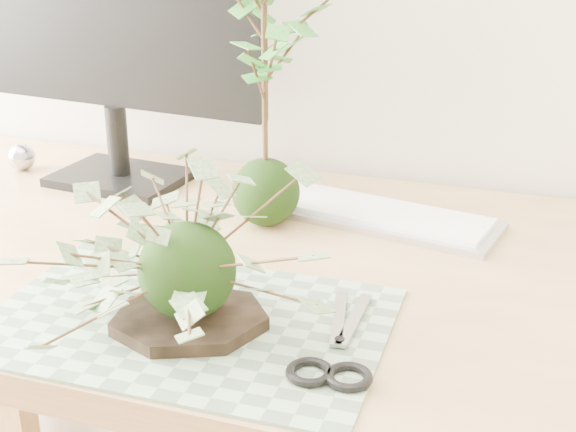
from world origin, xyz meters
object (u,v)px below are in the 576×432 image
at_px(keyboard, 356,210).
at_px(monitor, 110,18).
at_px(ivy_kokedama, 185,228).
at_px(maple_kokedama, 264,23).
at_px(desk, 296,318).

distance_m(keyboard, monitor, 0.48).
bearing_deg(ivy_kokedama, keyboard, 76.45).
relative_size(maple_kokedama, monitor, 0.78).
xyz_separation_m(ivy_kokedama, monitor, (-0.32, 0.41, 0.14)).
distance_m(ivy_kokedama, keyboard, 0.41).
bearing_deg(ivy_kokedama, desk, 75.06).
height_order(maple_kokedama, keyboard, maple_kokedama).
xyz_separation_m(desk, monitor, (-0.37, 0.20, 0.35)).
height_order(maple_kokedama, monitor, monitor).
height_order(ivy_kokedama, maple_kokedama, maple_kokedama).
height_order(desk, keyboard, keyboard).
height_order(desk, ivy_kokedama, ivy_kokedama).
bearing_deg(monitor, keyboard, 1.79).
height_order(ivy_kokedama, keyboard, ivy_kokedama).
relative_size(desk, maple_kokedama, 3.89).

